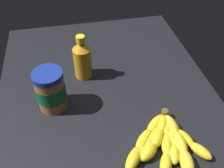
% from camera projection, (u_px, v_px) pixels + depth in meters
% --- Properties ---
extents(ground_plane, '(0.92, 0.72, 0.04)m').
position_uv_depth(ground_plane, '(107.00, 94.00, 0.84)').
color(ground_plane, black).
extents(banana_bunch, '(0.21, 0.25, 0.03)m').
position_uv_depth(banana_bunch, '(164.00, 140.00, 0.67)').
color(banana_bunch, yellow).
rests_on(banana_bunch, ground_plane).
extents(peanut_butter_jar, '(0.09, 0.09, 0.14)m').
position_uv_depth(peanut_butter_jar, '(51.00, 90.00, 0.74)').
color(peanut_butter_jar, '#9E602D').
rests_on(peanut_butter_jar, ground_plane).
extents(honey_bottle, '(0.06, 0.06, 0.16)m').
position_uv_depth(honey_bottle, '(82.00, 59.00, 0.84)').
color(honey_bottle, orange).
rests_on(honey_bottle, ground_plane).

